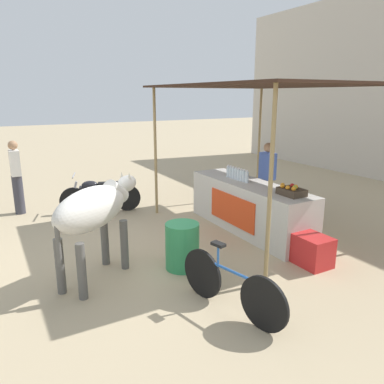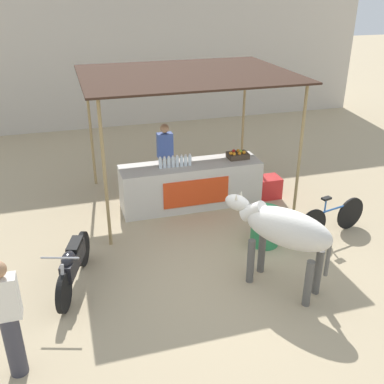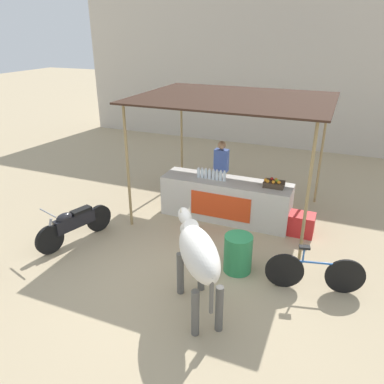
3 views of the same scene
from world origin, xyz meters
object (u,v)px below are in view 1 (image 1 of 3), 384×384
stall_counter (249,207)px  motorcycle_parked (100,194)px  passerby_on_street (16,177)px  bicycle_leaning (230,286)px  cow (94,211)px  water_barrel (182,246)px  fruit_crate (291,191)px  vendor_behind_counter (267,180)px  cooler_box (311,250)px

stall_counter → motorcycle_parked: size_ratio=1.72×
stall_counter → passerby_on_street: (-3.37, -3.85, 0.37)m
bicycle_leaning → cow: bearing=-144.9°
stall_counter → water_barrel: (0.86, -1.93, -0.12)m
fruit_crate → cow: size_ratio=0.26×
vendor_behind_counter → water_barrel: bearing=-65.2°
stall_counter → motorcycle_parked: stall_counter is taller
motorcycle_parked → passerby_on_street: bearing=-115.8°
stall_counter → cooler_box: size_ratio=5.00×
cow → motorcycle_parked: 3.33m
water_barrel → bicycle_leaning: bicycle_leaning is taller
water_barrel → cow: 1.44m
fruit_crate → cow: (-0.53, -3.21, -0.00)m
stall_counter → passerby_on_street: bearing=-131.2°
water_barrel → cow: cow is taller
stall_counter → passerby_on_street: passerby_on_street is taller
water_barrel → bicycle_leaning: size_ratio=0.45×
cow → fruit_crate: bearing=80.6°
stall_counter → fruit_crate: fruit_crate is taller
motorcycle_parked → cooler_box: bearing=26.3°
stall_counter → passerby_on_street: 5.13m
fruit_crate → motorcycle_parked: 4.36m
stall_counter → bicycle_leaning: 2.98m
fruit_crate → water_barrel: bearing=-96.2°
water_barrel → stall_counter: bearing=114.1°
cooler_box → fruit_crate: bearing=167.7°
fruit_crate → stall_counter: bearing=-177.4°
water_barrel → motorcycle_parked: motorcycle_parked is taller
vendor_behind_counter → bicycle_leaning: 3.80m
stall_counter → cooler_box: stall_counter is taller
fruit_crate → cooler_box: bearing=-12.3°
water_barrel → passerby_on_street: (-4.23, -1.92, 0.49)m
vendor_behind_counter → water_barrel: 2.99m
water_barrel → cooler_box: bearing=64.2°
cow → vendor_behind_counter: bearing=103.3°
stall_counter → water_barrel: bearing=-65.9°
vendor_behind_counter → passerby_on_street: same height
motorcycle_parked → vendor_behind_counter: bearing=53.5°
water_barrel → motorcycle_parked: bearing=-174.9°
vendor_behind_counter → fruit_crate: bearing=-25.9°
fruit_crate → cow: cow is taller
stall_counter → passerby_on_street: size_ratio=1.82×
vendor_behind_counter → bicycle_leaning: vendor_behind_counter is taller
stall_counter → vendor_behind_counter: (-0.38, 0.75, 0.37)m
vendor_behind_counter → motorcycle_parked: vendor_behind_counter is taller
motorcycle_parked → bicycle_leaning: bearing=3.1°
cow → passerby_on_street: size_ratio=1.01×
stall_counter → cow: bearing=-80.2°
fruit_crate → motorcycle_parked: size_ratio=0.25×
fruit_crate → passerby_on_street: size_ratio=0.27×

